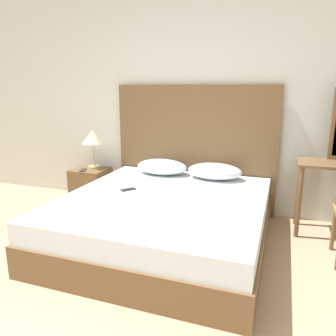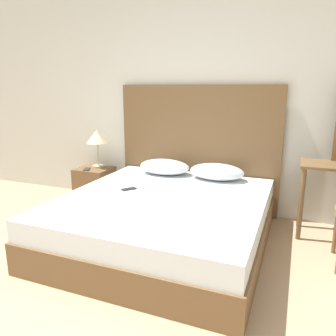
{
  "view_description": "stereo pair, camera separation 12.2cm",
  "coord_description": "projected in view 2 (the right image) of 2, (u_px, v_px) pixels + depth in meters",
  "views": [
    {
      "loc": [
        1.12,
        -1.05,
        1.45
      ],
      "look_at": [
        0.11,
        1.78,
        0.72
      ],
      "focal_mm": 35.0,
      "sensor_mm": 36.0,
      "label": 1
    },
    {
      "loc": [
        1.23,
        -1.0,
        1.45
      ],
      "look_at": [
        0.11,
        1.78,
        0.72
      ],
      "focal_mm": 35.0,
      "sensor_mm": 36.0,
      "label": 2
    }
  ],
  "objects": [
    {
      "name": "bed",
      "position": [
        164.0,
        220.0,
        3.12
      ],
      "size": [
        1.85,
        2.0,
        0.47
      ],
      "color": "brown",
      "rests_on": "ground_plane"
    },
    {
      "name": "pillow_right",
      "position": [
        217.0,
        172.0,
        3.62
      ],
      "size": [
        0.6,
        0.37,
        0.17
      ],
      "color": "silver",
      "rests_on": "bed"
    },
    {
      "name": "table_lamp",
      "position": [
        97.0,
        138.0,
        4.16
      ],
      "size": [
        0.27,
        0.27,
        0.48
      ],
      "color": "tan",
      "rests_on": "nightstand"
    },
    {
      "name": "phone_on_bed",
      "position": [
        129.0,
        189.0,
        3.27
      ],
      "size": [
        0.15,
        0.16,
        0.01
      ],
      "color": "#232328",
      "rests_on": "bed"
    },
    {
      "name": "pillow_left",
      "position": [
        164.0,
        167.0,
        3.84
      ],
      "size": [
        0.6,
        0.37,
        0.17
      ],
      "color": "silver",
      "rests_on": "bed"
    },
    {
      "name": "nightstand",
      "position": [
        95.0,
        185.0,
        4.24
      ],
      "size": [
        0.42,
        0.39,
        0.46
      ],
      "color": "brown",
      "rests_on": "ground_plane"
    },
    {
      "name": "headboard",
      "position": [
        197.0,
        149.0,
        3.92
      ],
      "size": [
        1.94,
        0.05,
        1.49
      ],
      "color": "brown",
      "rests_on": "ground_plane"
    },
    {
      "name": "wall_back",
      "position": [
        191.0,
        97.0,
        3.89
      ],
      "size": [
        10.0,
        0.06,
        2.7
      ],
      "color": "silver",
      "rests_on": "ground_plane"
    },
    {
      "name": "phone_on_nightstand",
      "position": [
        87.0,
        169.0,
        4.11
      ],
      "size": [
        0.13,
        0.17,
        0.01
      ],
      "color": "#232328",
      "rests_on": "nightstand"
    }
  ]
}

